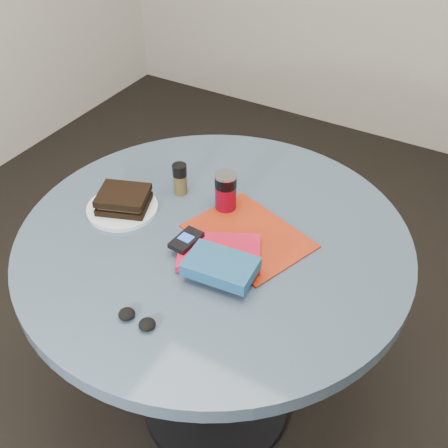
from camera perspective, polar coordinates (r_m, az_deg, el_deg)
The scene contains 11 objects.
ground at distance 1.99m, azimuth -0.78°, elevation -17.81°, with size 4.00×4.00×0.00m, color black.
table at distance 1.53m, azimuth -0.98°, elevation -5.82°, with size 1.00×1.00×0.75m.
plate at distance 1.52m, azimuth -10.29°, elevation 1.58°, with size 0.19×0.19×0.01m, color white.
sandwich at distance 1.50m, azimuth -10.16°, elevation 2.47°, with size 0.16×0.15×0.05m.
soda_can at distance 1.47m, azimuth 0.18°, elevation 3.29°, with size 0.07×0.07×0.11m.
pepper_grinder at distance 1.54m, azimuth -4.49°, elevation 4.61°, with size 0.05×0.05×0.09m.
magazine at distance 1.42m, azimuth 2.50°, elevation -1.22°, with size 0.29×0.22×0.01m, color maroon.
red_book at distance 1.35m, azimuth -0.49°, elevation -2.91°, with size 0.20×0.13×0.02m, color #AE0D28.
novel at distance 1.28m, azimuth -0.34°, elevation -4.33°, with size 0.16×0.10×0.03m, color navy.
mp3_player at distance 1.37m, azimuth -3.86°, elevation -1.63°, with size 0.05×0.09×0.02m.
headphones at distance 1.22m, azimuth -8.85°, elevation -9.53°, with size 0.09×0.04×0.02m.
Camera 1 is at (0.56, -0.92, 1.67)m, focal length 45.00 mm.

